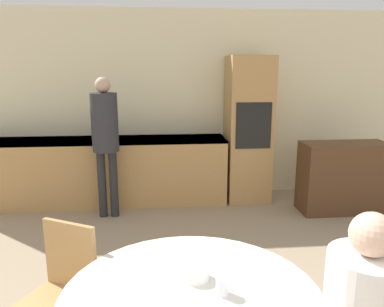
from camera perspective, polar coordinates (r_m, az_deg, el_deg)
The scene contains 8 objects.
wall_back at distance 5.35m, azimuth -1.49°, elevation 7.40°, with size 7.15×0.05×2.60m.
kitchen_counter at distance 5.21m, azimuth -13.22°, elevation -2.52°, with size 3.27×0.60×0.89m.
oven_unit at distance 5.20m, azimuth 8.52°, elevation 3.62°, with size 0.58×0.59×1.97m.
sideboard at distance 5.16m, azimuth 22.06°, elevation -3.39°, with size 1.09×0.45×0.90m.
chair_far_left at distance 2.56m, azimuth -19.23°, elevation -18.72°, with size 0.54×0.54×0.89m.
person_standing at distance 4.58m, azimuth -13.10°, elevation 3.24°, with size 0.32×0.32×1.71m.
cup at distance 1.92m, azimuth 4.68°, elevation -19.55°, with size 0.07×0.07×0.08m.
bowl_near at distance 2.03m, azimuth 0.51°, elevation -17.96°, with size 0.14×0.14×0.05m.
Camera 1 is at (-0.34, -0.16, 1.82)m, focal length 35.00 mm.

